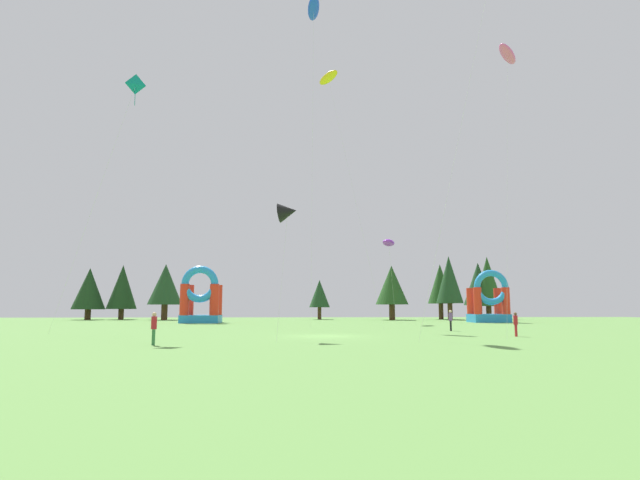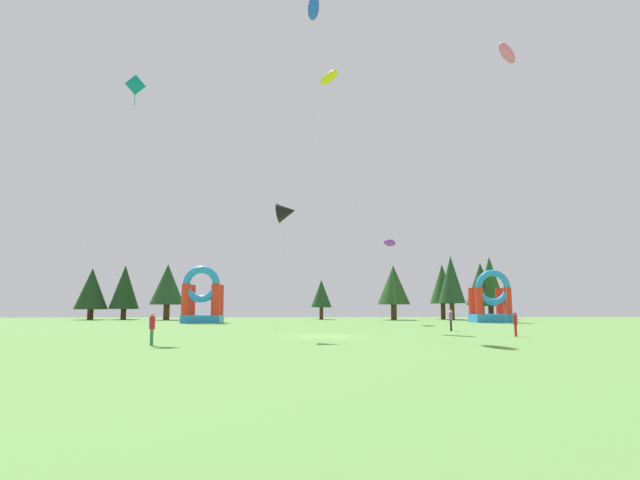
{
  "view_description": "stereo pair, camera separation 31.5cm",
  "coord_description": "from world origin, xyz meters",
  "px_view_note": "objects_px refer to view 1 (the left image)",
  "views": [
    {
      "loc": [
        -2.18,
        -35.01,
        1.98
      ],
      "look_at": [
        0.0,
        7.15,
        7.37
      ],
      "focal_mm": 29.17,
      "sensor_mm": 36.0,
      "label": 1
    },
    {
      "loc": [
        -1.86,
        -35.02,
        1.98
      ],
      "look_at": [
        0.0,
        7.15,
        7.37
      ],
      "focal_mm": 29.17,
      "sensor_mm": 36.0,
      "label": 2
    }
  ],
  "objects_px": {
    "kite_black_delta": "(288,212)",
    "person_far_side": "(154,326)",
    "person_left_edge": "(451,319)",
    "person_near_camera": "(516,322)",
    "kite_teal_diamond": "(135,87)",
    "kite_pink_parafoil": "(507,54)",
    "kite_blue_parafoil": "(314,9)",
    "kite_purple_parafoil": "(389,243)",
    "inflatable_yellow_castle": "(201,301)",
    "kite_yellow_parafoil": "(328,78)",
    "inflatable_orange_dome": "(489,303)"
  },
  "relations": [
    {
      "from": "kite_teal_diamond",
      "to": "kite_pink_parafoil",
      "type": "distance_m",
      "value": 26.61
    },
    {
      "from": "kite_black_delta",
      "to": "kite_blue_parafoil",
      "type": "bearing_deg",
      "value": 78.05
    },
    {
      "from": "kite_teal_diamond",
      "to": "person_near_camera",
      "type": "distance_m",
      "value": 31.14
    },
    {
      "from": "kite_purple_parafoil",
      "to": "person_far_side",
      "type": "distance_m",
      "value": 36.71
    },
    {
      "from": "kite_black_delta",
      "to": "inflatable_orange_dome",
      "type": "relative_size",
      "value": 1.34
    },
    {
      "from": "person_near_camera",
      "to": "inflatable_orange_dome",
      "type": "xyz_separation_m",
      "value": [
        9.68,
        29.83,
        1.47
      ]
    },
    {
      "from": "kite_pink_parafoil",
      "to": "inflatable_yellow_castle",
      "type": "bearing_deg",
      "value": 131.34
    },
    {
      "from": "person_near_camera",
      "to": "person_far_side",
      "type": "height_order",
      "value": "person_far_side"
    },
    {
      "from": "kite_black_delta",
      "to": "person_far_side",
      "type": "distance_m",
      "value": 10.89
    },
    {
      "from": "kite_yellow_parafoil",
      "to": "inflatable_yellow_castle",
      "type": "relative_size",
      "value": 3.8
    },
    {
      "from": "kite_teal_diamond",
      "to": "kite_pink_parafoil",
      "type": "relative_size",
      "value": 0.91
    },
    {
      "from": "kite_purple_parafoil",
      "to": "inflatable_orange_dome",
      "type": "height_order",
      "value": "kite_purple_parafoil"
    },
    {
      "from": "kite_purple_parafoil",
      "to": "person_far_side",
      "type": "xyz_separation_m",
      "value": [
        -17.97,
        -30.95,
        -8.17
      ]
    },
    {
      "from": "person_left_edge",
      "to": "person_near_camera",
      "type": "xyz_separation_m",
      "value": [
        1.97,
        -7.82,
        -0.05
      ]
    },
    {
      "from": "kite_purple_parafoil",
      "to": "inflatable_yellow_castle",
      "type": "bearing_deg",
      "value": 167.01
    },
    {
      "from": "person_far_side",
      "to": "kite_yellow_parafoil",
      "type": "bearing_deg",
      "value": 122.53
    },
    {
      "from": "person_far_side",
      "to": "kite_purple_parafoil",
      "type": "bearing_deg",
      "value": 117.25
    },
    {
      "from": "person_near_camera",
      "to": "person_far_side",
      "type": "xyz_separation_m",
      "value": [
        -21.81,
        -6.61,
        0.05
      ]
    },
    {
      "from": "kite_teal_diamond",
      "to": "person_far_side",
      "type": "distance_m",
      "value": 19.41
    },
    {
      "from": "person_near_camera",
      "to": "inflatable_orange_dome",
      "type": "distance_m",
      "value": 31.39
    },
    {
      "from": "inflatable_yellow_castle",
      "to": "kite_blue_parafoil",
      "type": "bearing_deg",
      "value": -59.64
    },
    {
      "from": "kite_yellow_parafoil",
      "to": "inflatable_yellow_castle",
      "type": "xyz_separation_m",
      "value": [
        -14.51,
        13.2,
        -22.43
      ]
    },
    {
      "from": "kite_black_delta",
      "to": "inflatable_yellow_castle",
      "type": "xyz_separation_m",
      "value": [
        -10.68,
        30.95,
        -5.29
      ]
    },
    {
      "from": "inflatable_yellow_castle",
      "to": "person_near_camera",
      "type": "bearing_deg",
      "value": -48.77
    },
    {
      "from": "person_left_edge",
      "to": "inflatable_orange_dome",
      "type": "bearing_deg",
      "value": 2.78
    },
    {
      "from": "kite_blue_parafoil",
      "to": "inflatable_yellow_castle",
      "type": "height_order",
      "value": "kite_blue_parafoil"
    },
    {
      "from": "person_far_side",
      "to": "inflatable_orange_dome",
      "type": "distance_m",
      "value": 48.18
    },
    {
      "from": "person_left_edge",
      "to": "inflatable_yellow_castle",
      "type": "bearing_deg",
      "value": 78.46
    },
    {
      "from": "kite_yellow_parafoil",
      "to": "kite_blue_parafoil",
      "type": "bearing_deg",
      "value": -102.39
    },
    {
      "from": "person_left_edge",
      "to": "person_near_camera",
      "type": "relative_size",
      "value": 1.05
    },
    {
      "from": "kite_purple_parafoil",
      "to": "person_near_camera",
      "type": "height_order",
      "value": "kite_purple_parafoil"
    },
    {
      "from": "kite_pink_parafoil",
      "to": "person_far_side",
      "type": "relative_size",
      "value": 12.02
    },
    {
      "from": "kite_pink_parafoil",
      "to": "kite_blue_parafoil",
      "type": "relative_size",
      "value": 0.72
    },
    {
      "from": "kite_yellow_parafoil",
      "to": "kite_purple_parafoil",
      "type": "bearing_deg",
      "value": 47.73
    },
    {
      "from": "kite_pink_parafoil",
      "to": "person_far_side",
      "type": "xyz_separation_m",
      "value": [
        -22.06,
        -6.45,
        -18.56
      ]
    },
    {
      "from": "person_near_camera",
      "to": "inflatable_yellow_castle",
      "type": "relative_size",
      "value": 0.23
    },
    {
      "from": "kite_purple_parafoil",
      "to": "person_near_camera",
      "type": "bearing_deg",
      "value": -81.02
    },
    {
      "from": "kite_teal_diamond",
      "to": "inflatable_yellow_castle",
      "type": "xyz_separation_m",
      "value": [
        0.42,
        27.03,
        -15.03
      ]
    },
    {
      "from": "person_left_edge",
      "to": "kite_purple_parafoil",
      "type": "bearing_deg",
      "value": 37.14
    },
    {
      "from": "kite_black_delta",
      "to": "person_left_edge",
      "type": "xyz_separation_m",
      "value": [
        13.1,
        9.38,
        -6.91
      ]
    },
    {
      "from": "person_far_side",
      "to": "inflatable_orange_dome",
      "type": "xyz_separation_m",
      "value": [
        31.49,
        36.44,
        1.41
      ]
    },
    {
      "from": "kite_yellow_parafoil",
      "to": "person_near_camera",
      "type": "height_order",
      "value": "kite_yellow_parafoil"
    },
    {
      "from": "kite_black_delta",
      "to": "inflatable_yellow_castle",
      "type": "height_order",
      "value": "kite_black_delta"
    },
    {
      "from": "kite_teal_diamond",
      "to": "inflatable_orange_dome",
      "type": "height_order",
      "value": "kite_teal_diamond"
    },
    {
      "from": "kite_pink_parafoil",
      "to": "kite_purple_parafoil",
      "type": "bearing_deg",
      "value": 99.48
    },
    {
      "from": "inflatable_orange_dome",
      "to": "kite_yellow_parafoil",
      "type": "bearing_deg",
      "value": -146.91
    },
    {
      "from": "person_left_edge",
      "to": "inflatable_orange_dome",
      "type": "xyz_separation_m",
      "value": [
        11.65,
        22.01,
        1.42
      ]
    },
    {
      "from": "person_left_edge",
      "to": "person_near_camera",
      "type": "height_order",
      "value": "person_left_edge"
    },
    {
      "from": "kite_blue_parafoil",
      "to": "inflatable_yellow_castle",
      "type": "xyz_separation_m",
      "value": [
        -12.66,
        21.61,
        -24.79
      ]
    },
    {
      "from": "kite_yellow_parafoil",
      "to": "kite_pink_parafoil",
      "type": "xyz_separation_m",
      "value": [
        11.49,
        -16.35,
        -5.48
      ]
    }
  ]
}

